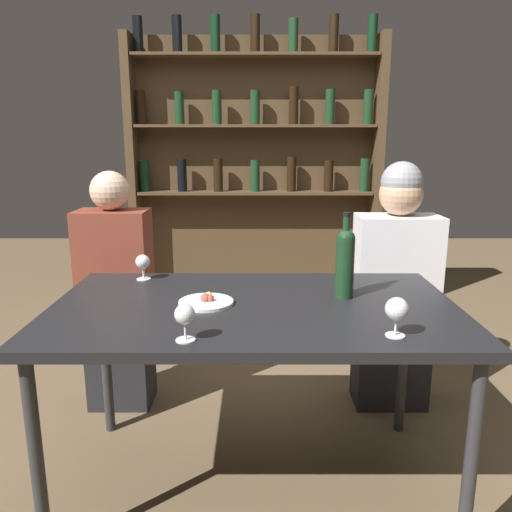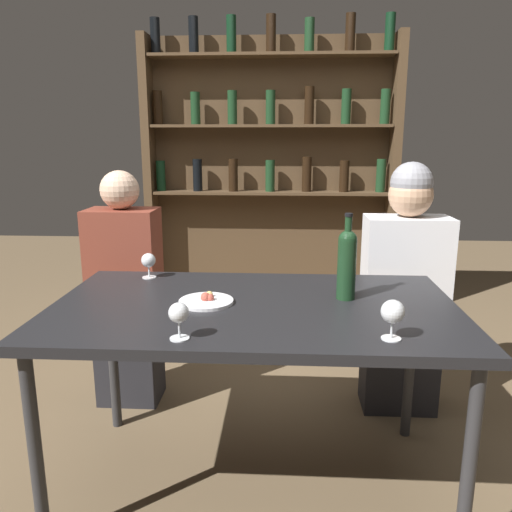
{
  "view_description": "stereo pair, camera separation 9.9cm",
  "coord_description": "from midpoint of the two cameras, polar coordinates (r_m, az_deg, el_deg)",
  "views": [
    {
      "loc": [
        0.01,
        -1.73,
        1.33
      ],
      "look_at": [
        0.0,
        0.13,
        0.9
      ],
      "focal_mm": 35.0,
      "sensor_mm": 36.0,
      "label": 1
    },
    {
      "loc": [
        0.11,
        -1.73,
        1.33
      ],
      "look_at": [
        0.0,
        0.13,
        0.9
      ],
      "focal_mm": 35.0,
      "sensor_mm": 36.0,
      "label": 2
    }
  ],
  "objects": [
    {
      "name": "wine_glass_2",
      "position": [
        2.19,
        -13.89,
        -0.76
      ],
      "size": [
        0.06,
        0.06,
        0.11
      ],
      "color": "silver",
      "rests_on": "dining_table"
    },
    {
      "name": "wine_rack_wall",
      "position": [
        3.72,
        -0.66,
        10.21
      ],
      "size": [
        1.83,
        0.21,
        2.16
      ],
      "color": "#4C3823",
      "rests_on": "ground_plane"
    },
    {
      "name": "dining_table",
      "position": [
        1.85,
        -1.56,
        -7.22
      ],
      "size": [
        1.48,
        0.86,
        0.75
      ],
      "color": "black",
      "rests_on": "ground_plane"
    },
    {
      "name": "seated_person_right",
      "position": [
        2.55,
        14.68,
        -3.95
      ],
      "size": [
        0.4,
        0.22,
        1.23
      ],
      "color": "#26262B",
      "rests_on": "ground_plane"
    },
    {
      "name": "wine_bottle",
      "position": [
        1.89,
        8.86,
        -0.44
      ],
      "size": [
        0.07,
        0.07,
        0.32
      ],
      "color": "#19381E",
      "rests_on": "dining_table"
    },
    {
      "name": "wine_glass_1",
      "position": [
        1.56,
        14.24,
        -6.04
      ],
      "size": [
        0.07,
        0.07,
        0.12
      ],
      "color": "silver",
      "rests_on": "dining_table"
    },
    {
      "name": "food_plate_0",
      "position": [
        1.84,
        -7.06,
        -5.19
      ],
      "size": [
        0.2,
        0.2,
        0.04
      ],
      "color": "white",
      "rests_on": "dining_table"
    },
    {
      "name": "ground_plane",
      "position": [
        2.19,
        -1.44,
        -24.37
      ],
      "size": [
        10.0,
        10.0,
        0.0
      ],
      "primitive_type": "plane",
      "color": "brown"
    },
    {
      "name": "seated_person_left",
      "position": [
        2.59,
        -16.47,
        -4.69
      ],
      "size": [
        0.34,
        0.22,
        1.19
      ],
      "color": "#26262B",
      "rests_on": "ground_plane"
    },
    {
      "name": "wine_glass_0",
      "position": [
        1.5,
        -9.85,
        -6.76
      ],
      "size": [
        0.06,
        0.06,
        0.11
      ],
      "color": "silver",
      "rests_on": "dining_table"
    }
  ]
}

